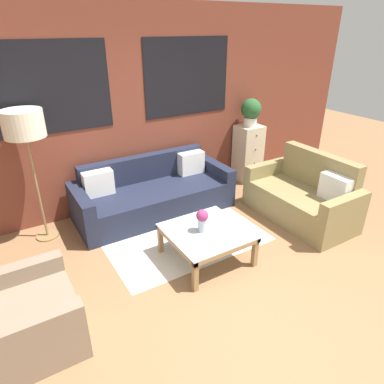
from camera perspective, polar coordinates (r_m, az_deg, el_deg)
name	(u,v)px	position (r m, az deg, el deg)	size (l,w,h in m)	color
ground_plane	(227,292)	(3.71, 5.93, -16.21)	(16.00, 16.00, 0.00)	#8E6642
wall_back_brick	(128,111)	(5.01, -10.62, 13.17)	(8.40, 0.09, 2.80)	brown
rug	(181,234)	(4.56, -1.88, -7.03)	(1.98, 1.48, 0.00)	silver
couch_dark	(153,194)	(5.00, -6.45, -0.40)	(2.24, 0.88, 0.78)	#1E2338
settee_vintage	(303,198)	(5.04, 18.06, -0.93)	(0.80, 1.51, 0.92)	olive
armchair_corner	(22,319)	(3.36, -26.44, -18.38)	(0.80, 0.87, 0.84)	#84705B
coffee_table	(206,235)	(3.95, 2.42, -7.13)	(0.87, 0.87, 0.39)	silver
floor_lamp	(24,128)	(4.34, -26.20, 9.58)	(0.46, 0.46, 1.65)	olive
drawer_cabinet	(248,153)	(6.06, 9.28, 6.40)	(0.42, 0.39, 0.97)	beige
potted_plant	(251,111)	(5.86, 9.80, 13.18)	(0.33, 0.33, 0.45)	silver
flower_vase	(202,219)	(3.82, 1.72, -4.48)	(0.14, 0.14, 0.27)	#ADBCC6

